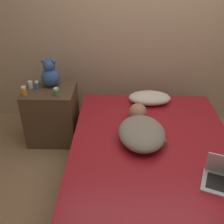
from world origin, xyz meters
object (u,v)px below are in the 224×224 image
object	(u,v)px
bottle_clear	(31,85)
bottle_blue	(37,85)
pillow	(150,98)
bottle_green	(56,92)
bottle_orange	(24,91)
teddy_bear	(50,74)
person_lying	(142,130)

from	to	relation	value
bottle_clear	bottle_blue	bearing A→B (deg)	1.95
pillow	bottle_green	world-z (taller)	bottle_green
pillow	bottle_green	xyz separation A→B (m)	(-1.00, -0.21, 0.16)
bottle_orange	teddy_bear	bearing A→B (deg)	45.13
pillow	bottle_blue	world-z (taller)	bottle_blue
pillow	bottle_clear	size ratio (longest dim) A/B	5.68
bottle_blue	bottle_clear	xyz separation A→B (m)	(-0.07, -0.00, 0.00)
person_lying	bottle_blue	distance (m)	1.28
teddy_bear	bottle_orange	distance (m)	0.34
bottle_blue	bottle_orange	distance (m)	0.19
bottle_clear	bottle_green	xyz separation A→B (m)	(0.32, -0.16, -0.00)
teddy_bear	bottle_blue	size ratio (longest dim) A/B	3.81
bottle_blue	bottle_green	world-z (taller)	same
person_lying	bottle_green	world-z (taller)	bottle_green
bottle_blue	bottle_clear	world-z (taller)	same
bottle_blue	bottle_green	size ratio (longest dim) A/B	1.00
bottle_green	bottle_clear	bearing A→B (deg)	153.54
bottle_orange	bottle_green	bearing A→B (deg)	0.57
pillow	bottle_clear	bearing A→B (deg)	-177.89
pillow	bottle_blue	xyz separation A→B (m)	(-1.24, -0.05, 0.16)
pillow	teddy_bear	distance (m)	1.13
teddy_bear	bottle_orange	bearing A→B (deg)	-134.87
bottle_orange	person_lying	bearing A→B (deg)	-20.89
pillow	teddy_bear	size ratio (longest dim) A/B	1.50
bottle_orange	bottle_green	size ratio (longest dim) A/B	1.16
bottle_blue	bottle_orange	bearing A→B (deg)	-118.49
pillow	person_lying	size ratio (longest dim) A/B	0.65
bottle_green	bottle_orange	bearing A→B (deg)	-179.43
teddy_bear	bottle_green	bearing A→B (deg)	-65.06
bottle_clear	bottle_orange	world-z (taller)	bottle_orange
bottle_blue	bottle_green	xyz separation A→B (m)	(0.25, -0.16, 0.00)
person_lying	bottle_clear	bearing A→B (deg)	149.69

